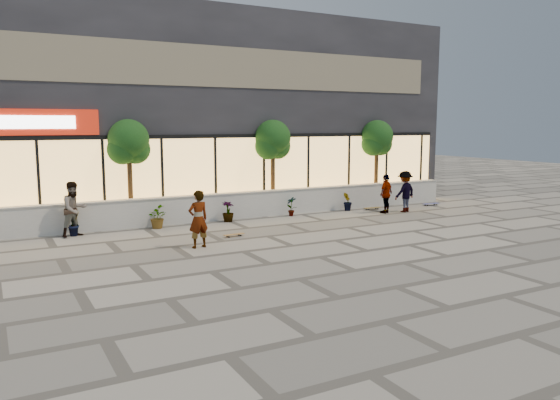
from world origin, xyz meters
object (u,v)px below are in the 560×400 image
tree_east (377,140)px  skater_center (198,219)px  tree_mideast (273,142)px  skateboard_center (234,235)px  skater_left (74,209)px  skateboard_right_near (372,208)px  tree_midwest (129,145)px  skater_right_near (386,194)px  skateboard_right_far (431,204)px  skater_right_far (405,192)px

tree_east → skater_center: bearing=-155.1°
tree_mideast → skateboard_center: bearing=-131.9°
skater_left → skateboard_right_near: size_ratio=2.27×
tree_midwest → skateboard_right_near: tree_midwest is taller
skater_left → skateboard_right_near: skater_left is taller
tree_east → skater_left: bearing=-174.2°
skater_left → skateboard_center: 5.37m
skater_left → skater_right_near: (12.25, -1.11, -0.10)m
tree_midwest → skateboard_right_far: (13.30, -1.80, -2.90)m
tree_east → skater_left: size_ratio=2.12×
tree_mideast → skater_center: bearing=-136.1°
tree_mideast → skateboard_center: 6.04m
skater_right_far → skateboard_right_far: bearing=-171.7°
skater_left → skateboard_right_far: skater_left is taller
tree_mideast → skater_right_near: tree_mideast is taller
skater_right_near → skateboard_right_far: 3.39m
skater_left → skater_right_far: bearing=-29.8°
skateboard_center → skateboard_right_far: 11.04m
tree_mideast → tree_east: size_ratio=1.00×
skateboard_center → skater_left: bearing=145.7°
tree_mideast → skateboard_right_near: tree_mideast is taller
skater_right_far → skateboard_right_far: size_ratio=2.02×
skateboard_right_far → tree_midwest: bearing=175.9°
tree_midwest → skater_right_near: tree_midwest is taller
tree_midwest → skater_center: tree_midwest is taller
skater_left → skateboard_right_far: bearing=-25.9°
skater_center → skater_right_near: 9.51m
skateboard_center → skater_right_far: bearing=3.1°
skater_right_near → tree_midwest: bearing=-39.1°
skateboard_center → skater_center: bearing=-153.9°
tree_midwest → skater_center: size_ratio=2.22×
skater_right_near → skateboard_right_far: (3.24, 0.71, -0.74)m
skater_right_far → skateboard_right_far: skater_right_far is taller
tree_east → skateboard_right_near: 3.54m
tree_midwest → tree_mideast: bearing=0.0°
tree_midwest → skateboard_right_near: (10.15, -1.50, -2.90)m
tree_east → skateboard_right_far: tree_east is taller
tree_east → skater_right_far: size_ratio=2.23×
skater_center → skateboard_center: skater_center is taller
tree_east → skater_left: (-13.69, -1.40, -2.06)m
tree_midwest → skater_left: (-2.19, -1.40, -2.06)m
skater_left → skater_right_near: skater_left is taller
tree_mideast → skateboard_right_near: (4.15, -1.50, -2.90)m
tree_east → skateboard_right_near: size_ratio=4.80×
skateboard_center → skateboard_right_far: skateboard_right_far is taller
skateboard_right_near → skater_center: bearing=-158.6°
tree_east → skater_right_far: bearing=-101.1°
skater_right_near → skateboard_right_near: skater_right_near is taller
skateboard_right_near → tree_midwest: bearing=172.6°
skateboard_right_near → skater_right_far: bearing=-52.5°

